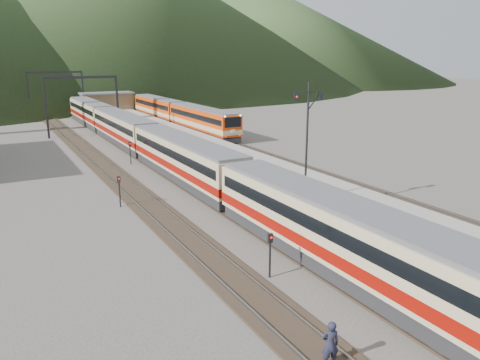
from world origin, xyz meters
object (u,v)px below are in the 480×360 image
worker (330,344)px  second_train (178,114)px  main_train (149,141)px  signal_mast (307,130)px

worker → second_train: bearing=-87.9°
worker → main_train: bearing=-79.8°
main_train → signal_mast: 22.45m
second_train → worker: (-16.53, -56.99, -1.00)m
second_train → signal_mast: signal_mast is taller
main_train → second_train: main_train is taller
main_train → second_train: bearing=61.8°
second_train → signal_mast: bearing=-99.9°
main_train → signal_mast: (3.95, -21.78, 3.76)m
second_train → signal_mast: size_ratio=4.65×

